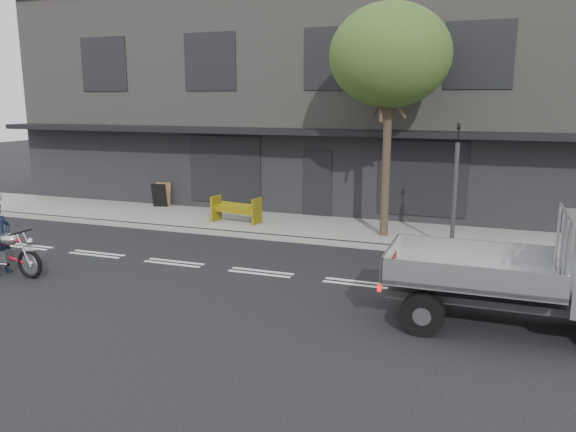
{
  "coord_description": "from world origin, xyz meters",
  "views": [
    {
      "loc": [
        5.03,
        -11.98,
        4.11
      ],
      "look_at": [
        0.52,
        0.5,
        1.34
      ],
      "focal_mm": 35.0,
      "sensor_mm": 36.0,
      "label": 1
    }
  ],
  "objects_px": {
    "motorcycle": "(5,251)",
    "sandwich_board": "(159,195)",
    "street_tree": "(390,56)",
    "traffic_light_pole": "(455,193)",
    "construction_barrier": "(233,210)"
  },
  "relations": [
    {
      "from": "traffic_light_pole",
      "to": "construction_barrier",
      "type": "xyz_separation_m",
      "value": [
        -6.86,
        0.75,
        -1.06
      ]
    },
    {
      "from": "motorcycle",
      "to": "construction_barrier",
      "type": "bearing_deg",
      "value": 66.59
    },
    {
      "from": "sandwich_board",
      "to": "motorcycle",
      "type": "bearing_deg",
      "value": -94.22
    },
    {
      "from": "traffic_light_pole",
      "to": "construction_barrier",
      "type": "height_order",
      "value": "traffic_light_pole"
    },
    {
      "from": "motorcycle",
      "to": "sandwich_board",
      "type": "distance_m",
      "value": 8.0
    },
    {
      "from": "street_tree",
      "to": "construction_barrier",
      "type": "relative_size",
      "value": 4.29
    },
    {
      "from": "traffic_light_pole",
      "to": "motorcycle",
      "type": "xyz_separation_m",
      "value": [
        -9.84,
        -5.54,
        -1.07
      ]
    },
    {
      "from": "street_tree",
      "to": "sandwich_board",
      "type": "distance_m",
      "value": 10.0
    },
    {
      "from": "traffic_light_pole",
      "to": "construction_barrier",
      "type": "relative_size",
      "value": 2.23
    },
    {
      "from": "street_tree",
      "to": "traffic_light_pole",
      "type": "bearing_deg",
      "value": -23.03
    },
    {
      "from": "motorcycle",
      "to": "sandwich_board",
      "type": "relative_size",
      "value": 2.47
    },
    {
      "from": "construction_barrier",
      "to": "street_tree",
      "type": "bearing_deg",
      "value": 1.22
    },
    {
      "from": "traffic_light_pole",
      "to": "sandwich_board",
      "type": "bearing_deg",
      "value": 167.26
    },
    {
      "from": "sandwich_board",
      "to": "street_tree",
      "type": "bearing_deg",
      "value": -20.58
    },
    {
      "from": "construction_barrier",
      "to": "sandwich_board",
      "type": "height_order",
      "value": "sandwich_board"
    }
  ]
}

